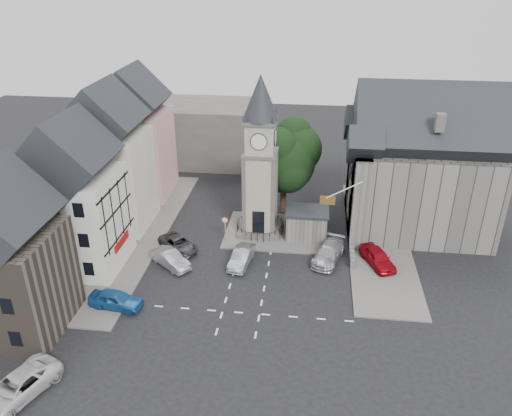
# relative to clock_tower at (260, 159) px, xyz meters

# --- Properties ---
(ground) EXTENTS (120.00, 120.00, 0.00)m
(ground) POSITION_rel_clock_tower_xyz_m (0.00, -7.99, -8.12)
(ground) COLOR black
(ground) RESTS_ON ground
(pavement_west) EXTENTS (6.00, 30.00, 0.14)m
(pavement_west) POSITION_rel_clock_tower_xyz_m (-12.50, -1.99, -8.05)
(pavement_west) COLOR #595651
(pavement_west) RESTS_ON ground
(pavement_east) EXTENTS (6.00, 26.00, 0.14)m
(pavement_east) POSITION_rel_clock_tower_xyz_m (12.00, 0.01, -8.05)
(pavement_east) COLOR #595651
(pavement_east) RESTS_ON ground
(central_island) EXTENTS (10.00, 8.00, 0.16)m
(central_island) POSITION_rel_clock_tower_xyz_m (1.50, 0.01, -8.04)
(central_island) COLOR #595651
(central_island) RESTS_ON ground
(road_markings) EXTENTS (20.00, 8.00, 0.01)m
(road_markings) POSITION_rel_clock_tower_xyz_m (0.00, -13.49, -8.12)
(road_markings) COLOR silver
(road_markings) RESTS_ON ground
(clock_tower) EXTENTS (4.86, 4.86, 16.25)m
(clock_tower) POSITION_rel_clock_tower_xyz_m (0.00, 0.00, 0.00)
(clock_tower) COLOR #4C4944
(clock_tower) RESTS_ON ground
(stone_shelter) EXTENTS (4.30, 3.30, 3.08)m
(stone_shelter) POSITION_rel_clock_tower_xyz_m (4.80, -0.49, -6.57)
(stone_shelter) COLOR #575550
(stone_shelter) RESTS_ON ground
(town_tree) EXTENTS (7.20, 7.20, 10.80)m
(town_tree) POSITION_rel_clock_tower_xyz_m (2.00, 5.01, -1.15)
(town_tree) COLOR black
(town_tree) RESTS_ON ground
(warning_sign_post) EXTENTS (0.70, 0.19, 2.85)m
(warning_sign_post) POSITION_rel_clock_tower_xyz_m (-3.20, -2.56, -6.09)
(warning_sign_post) COLOR black
(warning_sign_post) RESTS_ON ground
(terrace_pink) EXTENTS (8.10, 7.60, 12.80)m
(terrace_pink) POSITION_rel_clock_tower_xyz_m (-15.50, 8.01, -1.54)
(terrace_pink) COLOR #D49296
(terrace_pink) RESTS_ON ground
(terrace_cream) EXTENTS (8.10, 7.60, 12.80)m
(terrace_cream) POSITION_rel_clock_tower_xyz_m (-15.50, 0.01, -1.54)
(terrace_cream) COLOR beige
(terrace_cream) RESTS_ON ground
(terrace_tudor) EXTENTS (8.10, 7.60, 12.00)m
(terrace_tudor) POSITION_rel_clock_tower_xyz_m (-15.50, -7.99, -1.93)
(terrace_tudor) COLOR silver
(terrace_tudor) RESTS_ON ground
(building_sw_stone) EXTENTS (8.60, 7.60, 10.40)m
(building_sw_stone) POSITION_rel_clock_tower_xyz_m (-17.00, -16.99, -2.77)
(building_sw_stone) COLOR #484036
(building_sw_stone) RESTS_ON ground
(backdrop_west) EXTENTS (20.00, 10.00, 8.00)m
(backdrop_west) POSITION_rel_clock_tower_xyz_m (-12.00, 20.01, -4.12)
(backdrop_west) COLOR #4C4944
(backdrop_west) RESTS_ON ground
(east_building) EXTENTS (14.40, 11.40, 12.60)m
(east_building) POSITION_rel_clock_tower_xyz_m (15.59, 3.01, -1.86)
(east_building) COLOR #575550
(east_building) RESTS_ON ground
(east_boundary_wall) EXTENTS (0.40, 16.00, 0.90)m
(east_boundary_wall) POSITION_rel_clock_tower_xyz_m (9.20, 2.01, -7.67)
(east_boundary_wall) COLOR #575550
(east_boundary_wall) RESTS_ON ground
(flagpole) EXTENTS (3.68, 0.10, 2.74)m
(flagpole) POSITION_rel_clock_tower_xyz_m (8.00, -3.99, -1.12)
(flagpole) COLOR white
(flagpole) RESTS_ON ground
(car_west_blue) EXTENTS (4.59, 2.25, 1.51)m
(car_west_blue) POSITION_rel_clock_tower_xyz_m (-10.17, -13.99, -7.37)
(car_west_blue) COLOR #1B5296
(car_west_blue) RESTS_ON ground
(car_west_silver) EXTENTS (4.50, 3.93, 1.47)m
(car_west_silver) POSITION_rel_clock_tower_xyz_m (-7.50, -7.44, -7.38)
(car_west_silver) COLOR gray
(car_west_silver) RESTS_ON ground
(car_west_grey) EXTENTS (4.87, 4.65, 1.28)m
(car_west_grey) POSITION_rel_clock_tower_xyz_m (-7.50, -4.55, -7.48)
(car_west_grey) COLOR #313134
(car_west_grey) RESTS_ON ground
(car_island_silver) EXTENTS (2.18, 4.61, 1.46)m
(car_island_silver) POSITION_rel_clock_tower_xyz_m (-1.00, -6.33, -7.39)
(car_island_silver) COLOR gray
(car_island_silver) RESTS_ON ground
(car_island_east) EXTENTS (3.59, 5.67, 1.53)m
(car_island_east) POSITION_rel_clock_tower_xyz_m (7.00, -4.67, -7.36)
(car_island_east) COLOR #9E9FA5
(car_island_east) RESTS_ON ground
(car_east_red) EXTENTS (3.54, 5.01, 1.58)m
(car_east_red) POSITION_rel_clock_tower_xyz_m (11.50, -4.99, -7.33)
(car_east_red) COLOR #990813
(car_east_red) RESTS_ON ground
(van_sw_white) EXTENTS (4.57, 6.24, 1.58)m
(van_sw_white) POSITION_rel_clock_tower_xyz_m (-13.00, -23.67, -7.33)
(van_sw_white) COLOR silver
(van_sw_white) RESTS_ON ground
(pedestrian) EXTENTS (0.63, 0.47, 1.58)m
(pedestrian) POSITION_rel_clock_tower_xyz_m (9.58, -2.06, -7.33)
(pedestrian) COLOR #A59988
(pedestrian) RESTS_ON ground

